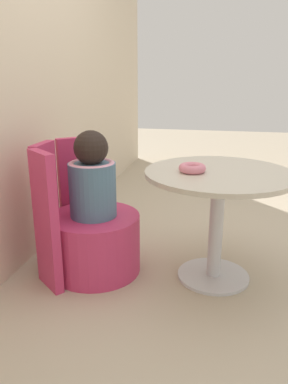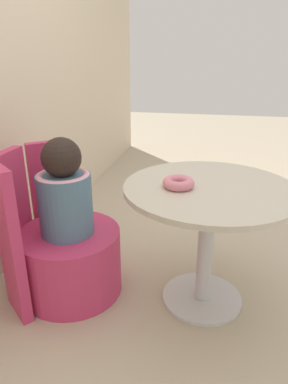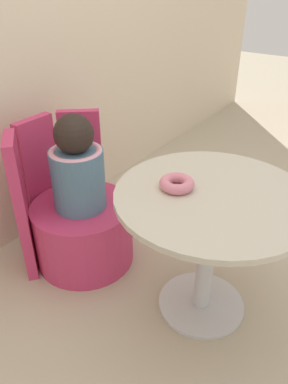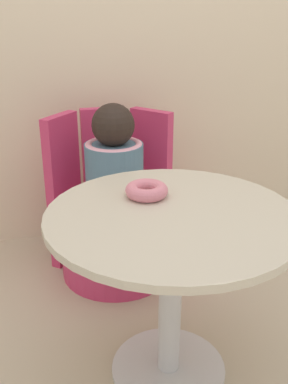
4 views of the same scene
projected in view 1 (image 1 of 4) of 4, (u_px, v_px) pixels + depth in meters
ground_plane at (206, 271)px, 2.22m from camera, size 12.00×12.00×0.00m
back_wall at (12, 58)px, 2.09m from camera, size 6.00×0.06×2.40m
round_table at (218, 197)px, 2.01m from camera, size 0.79×0.79×0.63m
tub_chair at (95, 243)px, 2.18m from camera, size 0.52×0.52×0.35m
booth_backrest at (58, 208)px, 2.17m from camera, size 0.62×0.23×0.75m
child_figure at (92, 179)px, 2.07m from camera, size 0.26×0.26×0.48m
donut at (192, 168)px, 1.94m from camera, size 0.14×0.14×0.04m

